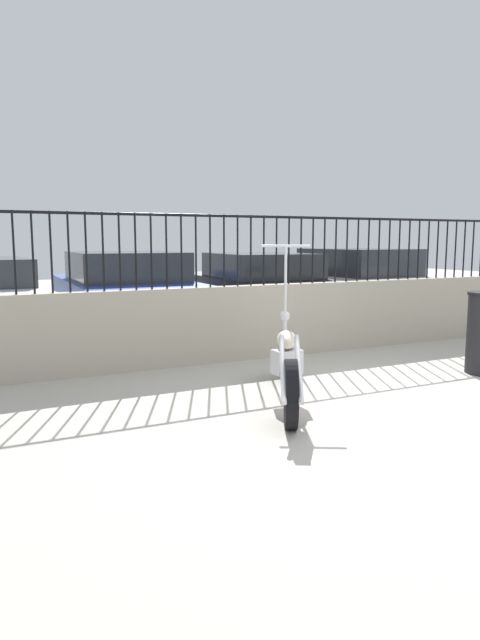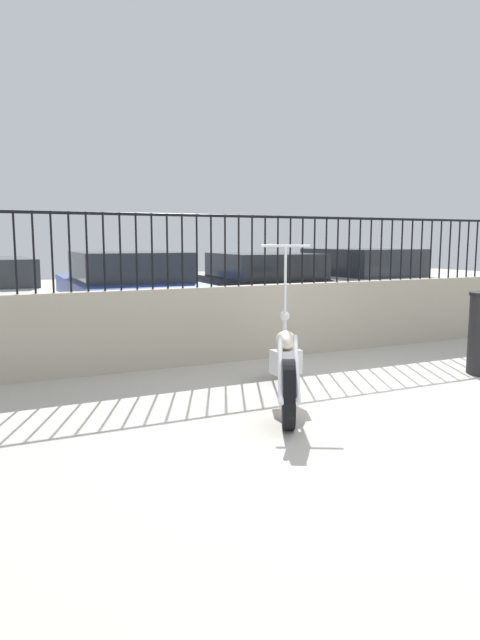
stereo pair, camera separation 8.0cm
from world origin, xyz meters
name	(u,v)px [view 2 (the right image)]	position (x,y,z in m)	size (l,w,h in m)	color
ground_plane	(406,408)	(0.00, 0.00, 0.00)	(40.00, 40.00, 0.00)	#B7B2A5
low_wall	(271,321)	(0.00, 2.70, 0.50)	(10.96, 0.18, 0.99)	#B2A893
fence_railing	(272,240)	(0.00, 2.70, 1.60)	(10.96, 0.04, 0.93)	black
motorcycle_red	(286,365)	(-0.98, 0.60, 0.39)	(1.17, 2.02, 1.55)	black
car_blue	(127,293)	(-1.29, 5.43, 0.71)	(2.02, 4.17, 1.40)	black
car_black	(260,289)	(1.15, 5.21, 0.69)	(2.04, 4.16, 1.36)	black
car_silver	(357,282)	(3.71, 5.70, 0.70)	(2.13, 4.44, 1.41)	black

